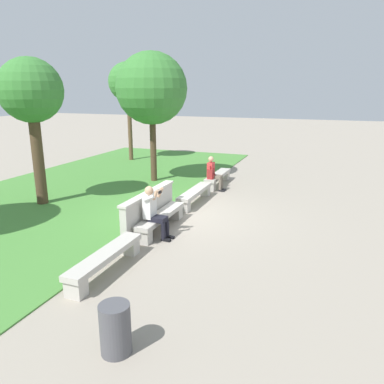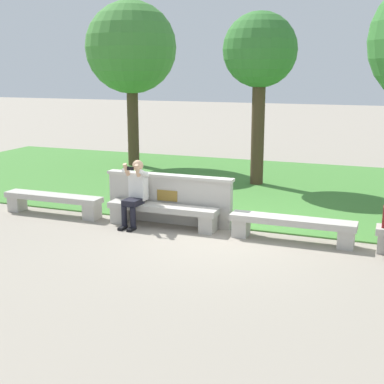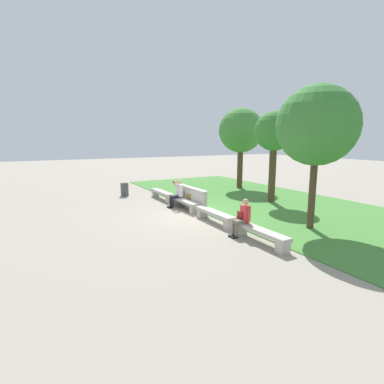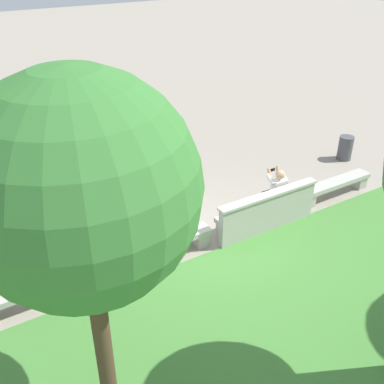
{
  "view_description": "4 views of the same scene",
  "coord_description": "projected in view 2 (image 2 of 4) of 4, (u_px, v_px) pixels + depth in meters",
  "views": [
    {
      "loc": [
        -9.73,
        -4.06,
        3.59
      ],
      "look_at": [
        -0.51,
        -0.58,
        0.89
      ],
      "focal_mm": 35.0,
      "sensor_mm": 36.0,
      "label": 1
    },
    {
      "loc": [
        2.95,
        -9.39,
        3.09
      ],
      "look_at": [
        -0.62,
        -0.11,
        0.8
      ],
      "focal_mm": 50.0,
      "sensor_mm": 36.0,
      "label": 2
    },
    {
      "loc": [
        10.71,
        -6.1,
        3.18
      ],
      "look_at": [
        0.12,
        -0.35,
        1.05
      ],
      "focal_mm": 28.0,
      "sensor_mm": 36.0,
      "label": 3
    },
    {
      "loc": [
        4.78,
        6.95,
        6.08
      ],
      "look_at": [
        0.19,
        -0.61,
        1.02
      ],
      "focal_mm": 42.0,
      "sensor_mm": 36.0,
      "label": 4
    }
  ],
  "objects": [
    {
      "name": "person_photographer",
      "position": [
        136.0,
        190.0,
        10.68
      ],
      "size": [
        0.48,
        0.73,
        1.32
      ],
      "color": "black",
      "rests_on": "ground"
    },
    {
      "name": "tree_left_background",
      "position": [
        131.0,
        49.0,
        16.64
      ],
      "size": [
        2.85,
        2.85,
        5.17
      ],
      "color": "#4C3826",
      "rests_on": "ground"
    },
    {
      "name": "backrest_wall_with_plaque",
      "position": [
        169.0,
        198.0,
        10.91
      ],
      "size": [
        2.72,
        0.24,
        1.01
      ],
      "color": "#B7B2A8",
      "rests_on": "ground"
    },
    {
      "name": "bench_main",
      "position": [
        53.0,
        201.0,
        11.56
      ],
      "size": [
        2.29,
        0.4,
        0.45
      ],
      "color": "#B7B2A8",
      "rests_on": "ground"
    },
    {
      "name": "tree_right_background",
      "position": [
        260.0,
        54.0,
        13.86
      ],
      "size": [
        1.95,
        1.95,
        4.56
      ],
      "color": "#4C3826",
      "rests_on": "ground"
    },
    {
      "name": "ground_plane",
      "position": [
        224.0,
        234.0,
        10.27
      ],
      "size": [
        80.0,
        80.0,
        0.0
      ],
      "primitive_type": "plane",
      "color": "gray"
    },
    {
      "name": "bench_near",
      "position": [
        162.0,
        212.0,
        10.65
      ],
      "size": [
        2.29,
        0.4,
        0.45
      ],
      "color": "#B7B2A8",
      "rests_on": "ground"
    },
    {
      "name": "grass_strip",
      "position": [
        274.0,
        187.0,
        14.25
      ],
      "size": [
        22.06,
        8.0,
        0.03
      ],
      "primitive_type": "cube",
      "color": "#478438",
      "rests_on": "ground"
    },
    {
      "name": "bench_mid",
      "position": [
        292.0,
        225.0,
        9.75
      ],
      "size": [
        2.29,
        0.4,
        0.45
      ],
      "color": "#B7B2A8",
      "rests_on": "ground"
    }
  ]
}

